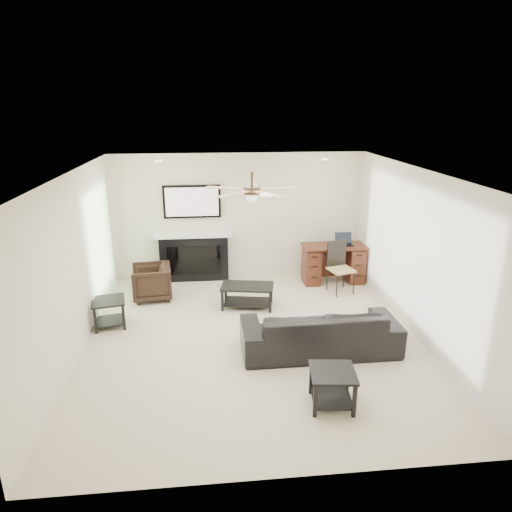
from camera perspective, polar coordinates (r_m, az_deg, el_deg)
The scene contains 10 objects.
room_shell at distance 6.50m, azimuth 1.16°, elevation 3.31°, with size 5.50×5.54×2.52m.
sofa at distance 6.64m, azimuth 7.98°, elevation -9.14°, with size 2.23×0.87×0.65m, color black.
armchair at distance 8.50m, azimuth -12.92°, elevation -3.20°, with size 0.67×0.69×0.63m, color black.
coffee_table at distance 7.99m, azimuth -1.08°, elevation -5.03°, with size 0.90×0.50×0.40m, color black.
end_table_near at distance 5.62m, azimuth 9.48°, elevation -15.97°, with size 0.52×0.52×0.45m, color black.
end_table_left at distance 7.68m, azimuth -17.85°, elevation -6.79°, with size 0.50×0.50×0.45m, color black.
fireplace_unit at distance 9.07m, azimuth -7.85°, elevation 2.73°, with size 1.52×0.34×1.91m, color black.
desk at distance 9.17m, azimuth 9.61°, elevation -0.94°, with size 1.22×0.56×0.76m, color #3A210E.
desk_chair at distance 8.64m, azimuth 10.60°, elevation -1.48°, with size 0.42×0.44×0.97m, color black.
laptop at distance 9.06m, azimuth 11.03°, elevation 2.02°, with size 0.33×0.24×0.23m, color black.
Camera 1 is at (-0.59, -6.15, 3.38)m, focal length 32.00 mm.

